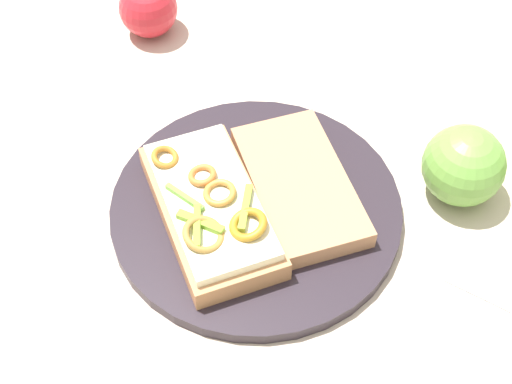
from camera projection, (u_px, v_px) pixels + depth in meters
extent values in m
plane|color=#C1AF9D|center=(256.00, 214.00, 0.74)|extent=(2.00, 2.00, 0.00)
cylinder|color=#282129|center=(256.00, 209.00, 0.74)|extent=(0.28, 0.28, 0.01)
cube|color=tan|center=(211.00, 211.00, 0.71)|extent=(0.20, 0.16, 0.02)
cube|color=beige|center=(210.00, 200.00, 0.70)|extent=(0.18, 0.15, 0.01)
torus|color=#A97E3A|center=(204.00, 234.00, 0.67)|extent=(0.05, 0.05, 0.02)
torus|color=#AE7026|center=(165.00, 157.00, 0.72)|extent=(0.04, 0.04, 0.01)
torus|color=#BA8237|center=(220.00, 193.00, 0.70)|extent=(0.03, 0.03, 0.01)
torus|color=#C67132|center=(203.00, 172.00, 0.71)|extent=(0.03, 0.03, 0.01)
torus|color=#B17C20|center=(247.00, 224.00, 0.67)|extent=(0.05, 0.05, 0.02)
cube|color=#7DB230|center=(200.00, 222.00, 0.68)|extent=(0.02, 0.05, 0.01)
cube|color=#88AA33|center=(245.00, 208.00, 0.68)|extent=(0.05, 0.01, 0.01)
cube|color=#6CAD3C|center=(185.00, 197.00, 0.69)|extent=(0.03, 0.04, 0.01)
cube|color=#8EB632|center=(197.00, 227.00, 0.67)|extent=(0.04, 0.01, 0.01)
cube|color=tan|center=(300.00, 185.00, 0.73)|extent=(0.19, 0.15, 0.02)
sphere|color=#6AA642|center=(464.00, 166.00, 0.73)|extent=(0.10, 0.10, 0.08)
sphere|color=red|center=(148.00, 8.00, 0.88)|extent=(0.10, 0.10, 0.07)
cube|color=silver|center=(482.00, 293.00, 0.69)|extent=(0.04, 0.07, 0.00)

